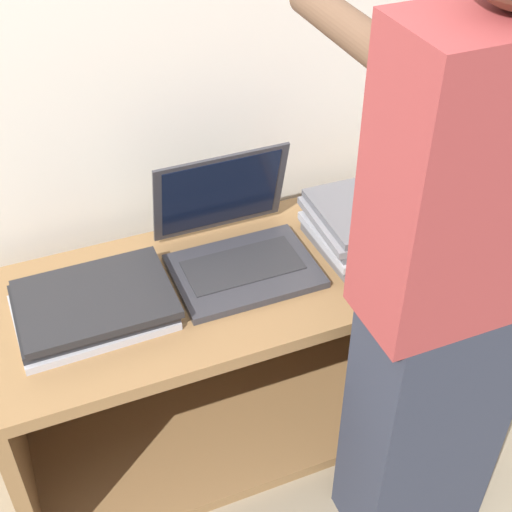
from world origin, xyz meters
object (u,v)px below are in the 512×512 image
Objects in this scene: laptop_stack_left at (93,305)px; laptop_stack_right at (381,221)px; laptop_open at (236,245)px; person at (452,291)px.

laptop_stack_right reaches higher than laptop_stack_left.
laptop_open is 0.94× the size of laptop_stack_right.
person reaches higher than laptop_stack_right.
laptop_open reaches higher than laptop_stack_left.
laptop_stack_right is (0.40, -0.06, 0.00)m from laptop_open.
laptop_stack_left is 0.83m from person.
laptop_stack_left is 0.24× the size of person.
laptop_stack_right is 0.24× the size of person.
laptop_stack_left is at bearing -179.95° from laptop_stack_right.
laptop_stack_left is at bearing 146.30° from person.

